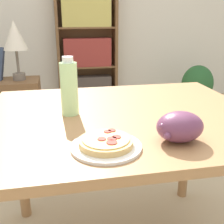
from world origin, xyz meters
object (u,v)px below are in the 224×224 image
at_px(table_lamp, 15,38).
at_px(grape_bunch, 180,127).
at_px(pizza_on_plate, 106,144).
at_px(drink_bottle, 69,88).
at_px(side_table, 23,112).
at_px(bookshelf, 87,51).
at_px(potted_plant_floor, 197,87).

bearing_deg(table_lamp, grape_bunch, -68.04).
bearing_deg(pizza_on_plate, drink_bottle, 105.38).
bearing_deg(pizza_on_plate, side_table, 104.82).
xyz_separation_m(drink_bottle, table_lamp, (-0.38, 1.46, 0.08)).
bearing_deg(pizza_on_plate, grape_bunch, 1.39).
xyz_separation_m(grape_bunch, bookshelf, (0.01, 2.87, -0.11)).
distance_m(bookshelf, potted_plant_floor, 1.47).
distance_m(grape_bunch, potted_plant_floor, 2.76).
distance_m(pizza_on_plate, potted_plant_floor, 2.89).
height_order(bookshelf, side_table, bookshelf).
distance_m(drink_bottle, bookshelf, 2.56).
height_order(pizza_on_plate, potted_plant_floor, pizza_on_plate).
bearing_deg(side_table, table_lamp, 0.00).
distance_m(drink_bottle, table_lamp, 1.51).
xyz_separation_m(grape_bunch, drink_bottle, (-0.34, 0.33, 0.06)).
height_order(drink_bottle, table_lamp, table_lamp).
height_order(grape_bunch, table_lamp, table_lamp).
xyz_separation_m(pizza_on_plate, side_table, (-0.48, 1.80, -0.49)).
height_order(drink_bottle, side_table, drink_bottle).
distance_m(drink_bottle, potted_plant_floor, 2.69).
bearing_deg(drink_bottle, side_table, 104.69).
distance_m(pizza_on_plate, side_table, 1.93).
relative_size(side_table, table_lamp, 1.18).
distance_m(grape_bunch, bookshelf, 2.87).
bearing_deg(drink_bottle, table_lamp, 104.69).
bearing_deg(potted_plant_floor, table_lamp, -164.55).
distance_m(table_lamp, potted_plant_floor, 2.23).
height_order(drink_bottle, potted_plant_floor, drink_bottle).
xyz_separation_m(drink_bottle, potted_plant_floor, (1.67, 2.03, -0.59)).
relative_size(bookshelf, table_lamp, 2.94).
bearing_deg(table_lamp, bookshelf, 55.62).
bearing_deg(grape_bunch, pizza_on_plate, -178.61).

